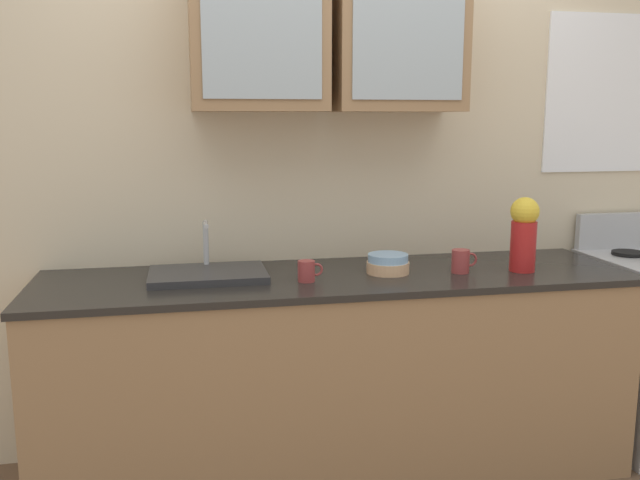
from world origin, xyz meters
name	(u,v)px	position (x,y,z in m)	size (l,w,h in m)	color
ground_plane	(337,468)	(0.00, 0.00, 0.00)	(10.00, 10.00, 0.00)	brown
back_wall_unit	(322,142)	(0.01, 0.36, 1.44)	(4.45, 0.42, 2.70)	beige
counter	(337,374)	(0.00, 0.00, 0.45)	(2.51, 0.68, 0.89)	#93704C
sink_faucet	(208,273)	(-0.54, 0.05, 0.91)	(0.48, 0.34, 0.22)	#2D2D30
bowl_stack	(388,264)	(0.22, -0.01, 0.93)	(0.18, 0.18, 0.08)	#E0AD7F
vase	(524,232)	(0.80, -0.09, 1.06)	(0.12, 0.12, 0.32)	#B21E1E
cup_near_sink	(307,271)	(-0.15, -0.09, 0.94)	(0.10, 0.07, 0.09)	#993838
cup_near_bowls	(461,261)	(0.53, -0.07, 0.94)	(0.11, 0.08, 0.10)	#993838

